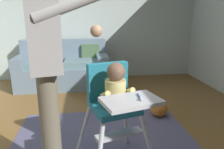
% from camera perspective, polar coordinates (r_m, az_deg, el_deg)
% --- Properties ---
extents(ground, '(6.15, 6.81, 0.10)m').
position_cam_1_polar(ground, '(2.41, -3.82, -18.87)').
color(ground, brown).
extents(wall_far, '(5.35, 0.06, 2.64)m').
position_cam_1_polar(wall_far, '(4.63, -6.25, 15.35)').
color(wall_far, '#AEBDB8').
rests_on(wall_far, ground).
extents(couch, '(1.68, 0.86, 0.86)m').
position_cam_1_polar(couch, '(4.24, -12.66, 1.64)').
color(couch, slate).
rests_on(couch, ground).
extents(high_chair, '(0.74, 0.83, 0.96)m').
position_cam_1_polar(high_chair, '(1.77, 0.66, -5.96)').
color(high_chair, silver).
rests_on(high_chair, ground).
extents(adult_standing, '(0.59, 0.50, 1.69)m').
position_cam_1_polar(adult_standing, '(1.58, -17.19, 2.15)').
color(adult_standing, '#6D6450').
rests_on(adult_standing, ground).
extents(toy_ball, '(0.24, 0.24, 0.24)m').
position_cam_1_polar(toy_ball, '(2.96, 12.49, -8.72)').
color(toy_ball, orange).
rests_on(toy_ball, ground).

